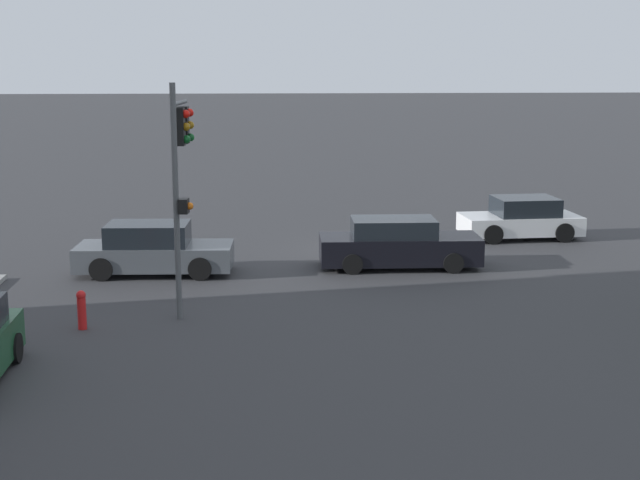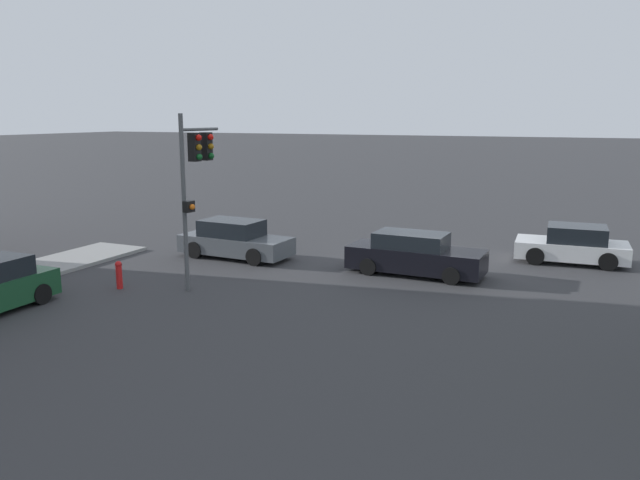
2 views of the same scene
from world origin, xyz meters
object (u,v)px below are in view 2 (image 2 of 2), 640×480
at_px(traffic_signal, 195,168).
at_px(crossing_car_2, 573,245).
at_px(crossing_car_1, 235,240).
at_px(fire_hydrant, 119,274).
at_px(crossing_car_0, 415,255).

distance_m(traffic_signal, crossing_car_2, 14.44).
xyz_separation_m(traffic_signal, crossing_car_2, (-11.04, -8.72, -3.23)).
relative_size(crossing_car_1, fire_hydrant, 4.97).
distance_m(crossing_car_1, crossing_car_2, 13.08).
bearing_deg(crossing_car_2, crossing_car_0, 36.98).
height_order(crossing_car_0, crossing_car_1, crossing_car_1).
bearing_deg(crossing_car_2, traffic_signal, 35.24).
bearing_deg(crossing_car_0, fire_hydrant, -143.82).
height_order(traffic_signal, crossing_car_0, traffic_signal).
xyz_separation_m(crossing_car_2, fire_hydrant, (13.31, 9.96, -0.19)).
bearing_deg(crossing_car_0, crossing_car_2, 41.49).
height_order(crossing_car_1, fire_hydrant, crossing_car_1).
relative_size(crossing_car_2, fire_hydrant, 4.52).
bearing_deg(crossing_car_1, crossing_car_2, 22.94).
bearing_deg(crossing_car_1, crossing_car_0, 5.06).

